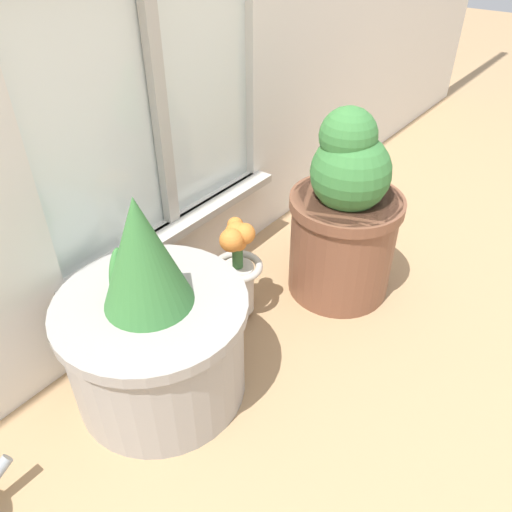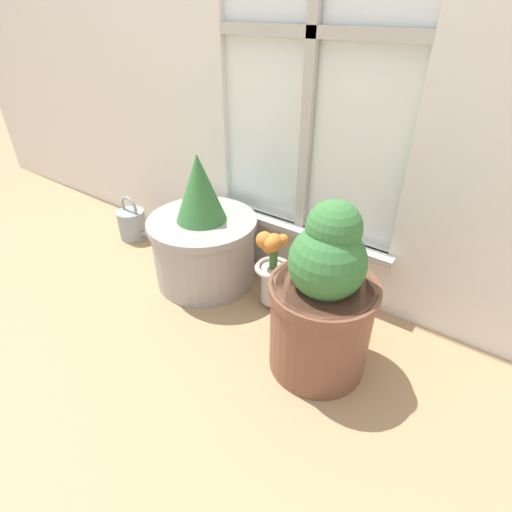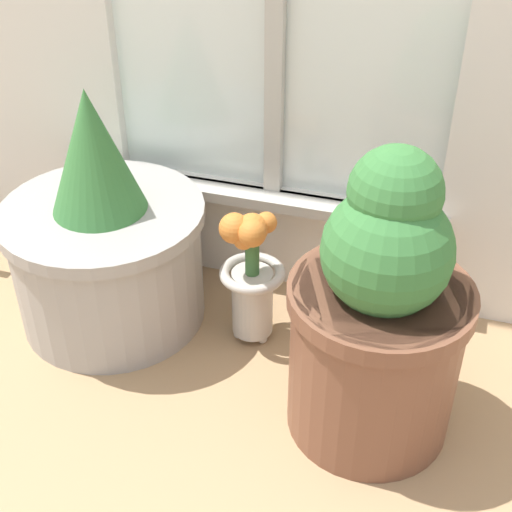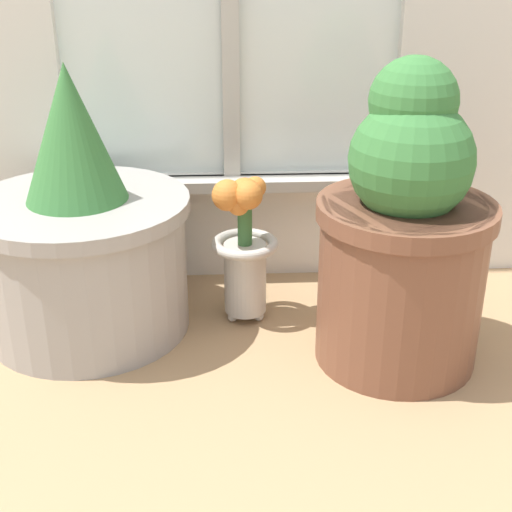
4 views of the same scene
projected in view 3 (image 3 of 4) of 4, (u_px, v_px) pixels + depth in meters
name	position (u px, v px, depth m)	size (l,w,h in m)	color
ground_plane	(196.00, 430.00, 1.31)	(10.00, 10.00, 0.00)	tan
potted_plant_left	(106.00, 242.00, 1.48)	(0.42, 0.42, 0.52)	#9E9993
potted_plant_right	(378.00, 319.00, 1.20)	(0.31, 0.31, 0.55)	brown
flower_vase	(251.00, 271.00, 1.43)	(0.13, 0.13, 0.30)	#BCB7AD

